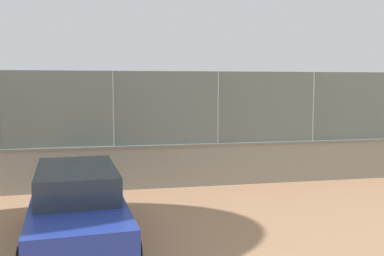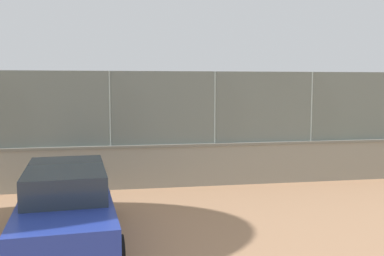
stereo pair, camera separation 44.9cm
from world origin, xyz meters
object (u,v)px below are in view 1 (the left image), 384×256
object	(u,v)px
parked_car_blue	(77,205)
player_near_wall_returning	(285,133)
player_at_service_line	(69,142)
sports_ball	(72,140)
player_crossing_court	(169,130)

from	to	relation	value
parked_car_blue	player_near_wall_returning	bearing A→B (deg)	-129.76
player_at_service_line	sports_ball	size ratio (longest dim) A/B	10.30
player_at_service_line	sports_ball	distance (m)	1.59
player_at_service_line	sports_ball	bearing A→B (deg)	98.06
sports_ball	player_near_wall_returning	bearing A→B (deg)	-155.03
sports_ball	parked_car_blue	world-z (taller)	parked_car_blue
player_near_wall_returning	sports_ball	size ratio (longest dim) A/B	8.86
player_near_wall_returning	player_crossing_court	world-z (taller)	player_crossing_court
player_crossing_court	player_near_wall_returning	bearing A→B (deg)	160.74
player_crossing_court	player_at_service_line	bearing A→B (deg)	46.76
sports_ball	player_crossing_court	bearing A→B (deg)	-123.48
player_near_wall_returning	parked_car_blue	bearing A→B (deg)	50.24
player_at_service_line	player_crossing_court	distance (m)	6.13
parked_car_blue	sports_ball	bearing A→B (deg)	-84.81
player_at_service_line	player_crossing_court	xyz separation A→B (m)	(-4.20, -4.47, -0.12)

